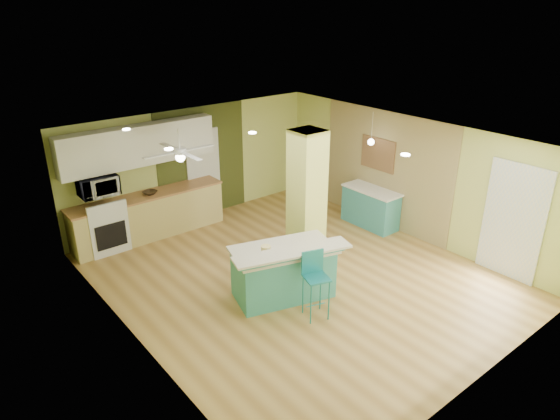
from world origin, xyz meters
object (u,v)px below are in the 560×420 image
object	(u,v)px
peninsula	(284,271)
fruit_bowl	(150,193)
bar_stool	(315,274)
side_counter	(370,207)
canister	(266,250)

from	to	relation	value
peninsula	fruit_bowl	distance (m)	3.60
peninsula	bar_stool	distance (m)	0.75
peninsula	side_counter	distance (m)	3.44
bar_stool	fruit_bowl	world-z (taller)	bar_stool
peninsula	canister	distance (m)	0.60
fruit_bowl	canister	world-z (taller)	canister
peninsula	fruit_bowl	bearing A→B (deg)	117.15
bar_stool	canister	distance (m)	0.86
fruit_bowl	canister	distance (m)	3.49
bar_stool	canister	size ratio (longest dim) A/B	6.84
peninsula	canister	size ratio (longest dim) A/B	12.54
bar_stool	fruit_bowl	xyz separation A→B (m)	(-0.70, 4.21, 0.24)
fruit_bowl	canister	bearing A→B (deg)	-84.82
bar_stool	canister	world-z (taller)	bar_stool
peninsula	canister	xyz separation A→B (m)	(-0.35, 0.03, 0.49)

